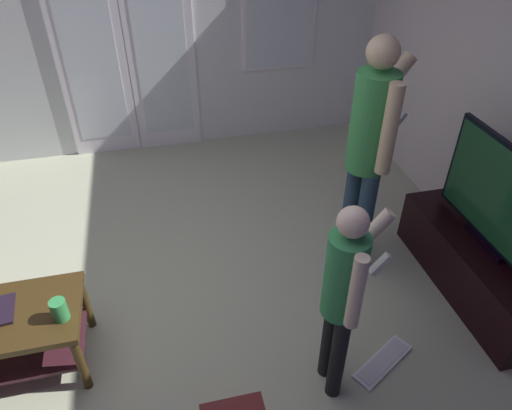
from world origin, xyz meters
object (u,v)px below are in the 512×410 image
(flat_screen_tv, at_px, (502,201))
(person_child, at_px, (344,291))
(cup_near_edge, at_px, (59,310))
(tv_stand, at_px, (477,267))
(person_adult, at_px, (370,142))
(loose_keyboard, at_px, (383,362))

(flat_screen_tv, xyz_separation_m, person_child, (-1.23, -0.48, -0.01))
(flat_screen_tv, relative_size, cup_near_edge, 8.31)
(tv_stand, xyz_separation_m, cup_near_edge, (-2.66, -0.05, 0.31))
(person_adult, relative_size, person_child, 1.34)
(tv_stand, height_order, person_child, person_child)
(tv_stand, height_order, loose_keyboard, tv_stand)
(person_adult, height_order, loose_keyboard, person_adult)
(loose_keyboard, xyz_separation_m, cup_near_edge, (-1.78, 0.38, 0.50))
(tv_stand, relative_size, person_adult, 0.78)
(flat_screen_tv, distance_m, loose_keyboard, 1.23)
(person_adult, bearing_deg, flat_screen_tv, -33.41)
(person_child, xyz_separation_m, loose_keyboard, (0.35, 0.04, -0.74))
(flat_screen_tv, bearing_deg, person_child, -158.79)
(person_child, relative_size, cup_near_edge, 9.85)
(flat_screen_tv, distance_m, person_child, 1.32)
(loose_keyboard, bearing_deg, person_adult, 79.25)
(person_child, bearing_deg, tv_stand, 21.03)
(person_child, distance_m, loose_keyboard, 0.82)
(person_child, bearing_deg, loose_keyboard, 6.09)
(tv_stand, relative_size, cup_near_edge, 10.32)
(person_child, xyz_separation_m, cup_near_edge, (-1.42, 0.42, -0.24))
(tv_stand, bearing_deg, person_child, -158.97)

